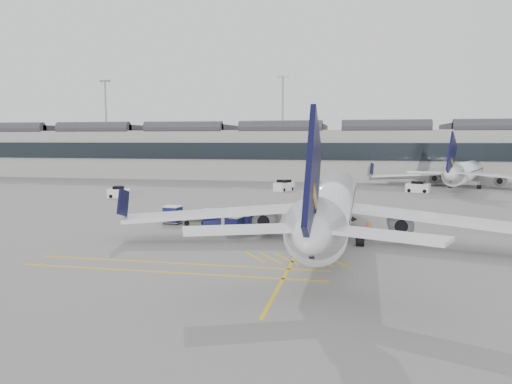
% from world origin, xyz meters
% --- Properties ---
extents(ground, '(220.00, 220.00, 0.00)m').
position_xyz_m(ground, '(0.00, 0.00, 0.00)').
color(ground, gray).
rests_on(ground, ground).
extents(terminal, '(200.00, 20.45, 12.40)m').
position_xyz_m(terminal, '(0.00, 71.93, 6.14)').
color(terminal, '#9E9E99').
rests_on(terminal, ground).
extents(light_masts, '(113.00, 0.60, 25.45)m').
position_xyz_m(light_masts, '(-1.67, 86.00, 14.49)').
color(light_masts, slate).
rests_on(light_masts, ground).
extents(apron_markings, '(0.25, 60.00, 0.01)m').
position_xyz_m(apron_markings, '(10.00, 10.00, 0.01)').
color(apron_markings, gold).
rests_on(apron_markings, ground).
extents(airliner_main, '(37.49, 40.95, 10.89)m').
position_xyz_m(airliner_main, '(12.32, 0.64, 3.20)').
color(airliner_main, white).
rests_on(airliner_main, ground).
extents(airliner_far, '(33.40, 37.01, 10.28)m').
position_xyz_m(airliner_far, '(34.55, 55.60, 3.02)').
color(airliner_far, white).
rests_on(airliner_far, ground).
extents(belt_loader, '(5.16, 2.96, 2.05)m').
position_xyz_m(belt_loader, '(11.52, 10.24, 0.60)').
color(belt_loader, beige).
rests_on(belt_loader, ground).
extents(baggage_cart_a, '(1.83, 1.63, 1.64)m').
position_xyz_m(baggage_cart_a, '(3.73, 3.53, 0.88)').
color(baggage_cart_a, gray).
rests_on(baggage_cart_a, ground).
extents(baggage_cart_b, '(1.84, 1.65, 1.63)m').
position_xyz_m(baggage_cart_b, '(3.07, 2.08, 0.88)').
color(baggage_cart_b, gray).
rests_on(baggage_cart_b, ground).
extents(baggage_cart_c, '(1.96, 1.68, 1.90)m').
position_xyz_m(baggage_cart_c, '(0.11, 4.63, 1.02)').
color(baggage_cart_c, gray).
rests_on(baggage_cart_c, ground).
extents(baggage_cart_d, '(2.02, 1.75, 1.92)m').
position_xyz_m(baggage_cart_d, '(-4.71, 6.17, 1.03)').
color(baggage_cart_d, gray).
rests_on(baggage_cart_d, ground).
extents(ramp_agent_a, '(0.80, 0.72, 1.84)m').
position_xyz_m(ramp_agent_a, '(4.31, 4.63, 0.92)').
color(ramp_agent_a, orange).
rests_on(ramp_agent_a, ground).
extents(ramp_agent_b, '(1.11, 1.07, 1.81)m').
position_xyz_m(ramp_agent_b, '(4.62, 6.30, 0.90)').
color(ramp_agent_b, '#F1530C').
rests_on(ramp_agent_b, ground).
extents(pushback_tug, '(2.73, 2.06, 1.36)m').
position_xyz_m(pushback_tug, '(-2.11, 6.05, 0.60)').
color(pushback_tug, '#5A5D4F').
rests_on(pushback_tug, ground).
extents(safety_cone_nose, '(0.35, 0.35, 0.49)m').
position_xyz_m(safety_cone_nose, '(12.06, 24.11, 0.24)').
color(safety_cone_nose, '#F24C0A').
rests_on(safety_cone_nose, ground).
extents(safety_cone_engine, '(0.38, 0.38, 0.53)m').
position_xyz_m(safety_cone_engine, '(15.73, 9.06, 0.26)').
color(safety_cone_engine, '#F24C0A').
rests_on(safety_cone_engine, ground).
extents(service_van_left, '(3.81, 2.89, 1.76)m').
position_xyz_m(service_van_left, '(-21.85, 27.57, 0.79)').
color(service_van_left, silver).
rests_on(service_van_left, ground).
extents(service_van_mid, '(3.45, 4.34, 1.99)m').
position_xyz_m(service_van_mid, '(1.87, 42.79, 0.89)').
color(service_van_mid, silver).
rests_on(service_van_mid, ground).
extents(service_van_right, '(4.24, 3.00, 1.97)m').
position_xyz_m(service_van_right, '(24.64, 44.86, 0.88)').
color(service_van_right, silver).
rests_on(service_van_right, ground).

